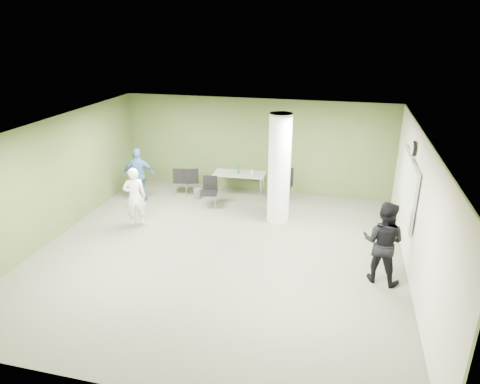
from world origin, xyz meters
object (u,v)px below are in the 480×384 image
(man_black, at_px, (383,242))
(man_blue, at_px, (139,175))
(folding_table, at_px, (240,175))
(chair_back_left, at_px, (181,179))
(woman_white, at_px, (135,197))

(man_black, distance_m, man_blue, 6.95)
(man_black, xyz_separation_m, man_blue, (-6.44, 2.63, -0.06))
(folding_table, bearing_deg, man_blue, -160.77)
(man_black, bearing_deg, chair_back_left, -12.69)
(man_black, relative_size, man_blue, 1.07)
(chair_back_left, xyz_separation_m, man_blue, (-0.94, -0.75, 0.29))
(chair_back_left, relative_size, woman_white, 0.56)
(woman_white, relative_size, man_blue, 0.96)
(man_black, bearing_deg, folding_table, -25.49)
(woman_white, bearing_deg, man_black, 139.55)
(man_black, height_order, man_blue, man_black)
(chair_back_left, distance_m, man_black, 6.46)
(woman_white, distance_m, man_blue, 1.56)
(chair_back_left, relative_size, man_black, 0.50)
(chair_back_left, bearing_deg, man_black, 134.79)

